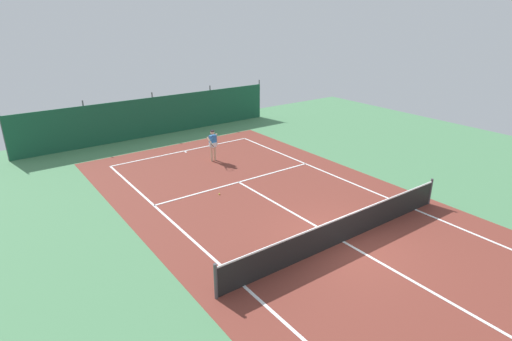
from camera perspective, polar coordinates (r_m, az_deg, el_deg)
The scene contains 7 objects.
ground_plane at distance 14.53m, azimuth 11.95°, elevation -9.62°, with size 36.00×36.00×0.00m, color #4C8456.
court_surface at distance 14.53m, azimuth 11.95°, elevation -9.61°, with size 11.02×26.60×0.01m.
tennis_net at distance 14.28m, azimuth 12.11°, elevation -7.86°, with size 10.12×0.10×1.10m.
back_fence at distance 27.02m, azimuth -14.21°, elevation 6.35°, with size 16.30×0.98×2.70m.
tennis_player at distance 21.34m, azimuth -5.99°, elevation 3.78°, with size 0.70×0.76×1.64m.
tennis_ball_near_player at distance 17.66m, azimuth -5.10°, elevation -3.27°, with size 0.07×0.07×0.07m, color #CCDB33.
parked_car at distance 29.96m, azimuth -8.91°, elevation 8.53°, with size 2.02×4.20×1.68m.
Camera 1 is at (-9.55, -8.10, 7.37)m, focal length 28.89 mm.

